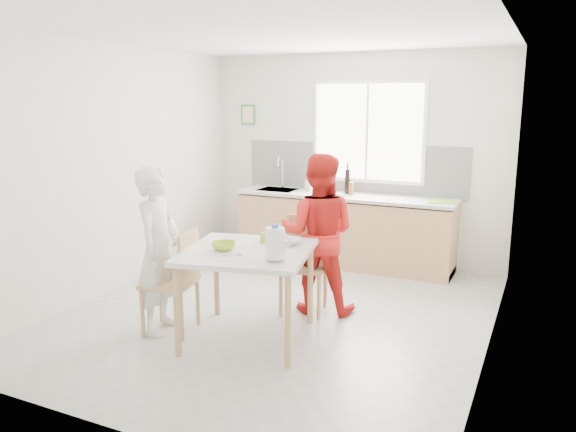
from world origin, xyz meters
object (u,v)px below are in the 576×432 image
object	(u,v)px
person_red	(318,234)
bowl_white	(287,242)
chair_far	(305,259)
wine_bottle_a	(347,181)
person_white	(158,250)
dining_table	(248,259)
milk_jug	(276,243)
chair_left	(177,277)
bowl_green	(224,246)
wine_bottle_b	(332,181)

from	to	relation	value
person_red	bowl_white	xyz separation A→B (m)	(-0.05, -0.60, 0.05)
chair_far	wine_bottle_a	world-z (taller)	wine_bottle_a
person_white	chair_far	bearing A→B (deg)	-55.47
dining_table	person_red	world-z (taller)	person_red
person_white	wine_bottle_a	distance (m)	2.95
bowl_white	milk_jug	world-z (taller)	milk_jug
dining_table	bowl_white	distance (m)	0.41
bowl_white	milk_jug	size ratio (longest dim) A/B	0.80
person_red	chair_left	bearing A→B (deg)	35.44
chair_left	bowl_green	world-z (taller)	chair_left
wine_bottle_a	chair_left	bearing A→B (deg)	-103.18
person_red	milk_jug	distance (m)	1.13
person_white	chair_left	bearing A→B (deg)	-90.00
chair_left	bowl_green	bearing A→B (deg)	84.03
person_red	wine_bottle_b	distance (m)	1.80
dining_table	wine_bottle_b	size ratio (longest dim) A/B	4.25
chair_left	bowl_green	xyz separation A→B (m)	(0.48, 0.05, 0.33)
dining_table	chair_left	xyz separation A→B (m)	(-0.66, -0.14, -0.21)
person_red	milk_jug	world-z (taller)	person_red
bowl_green	milk_jug	bearing A→B (deg)	-11.50
bowl_green	bowl_white	world-z (taller)	bowl_green
wine_bottle_a	wine_bottle_b	size ratio (longest dim) A/B	1.07
bowl_green	wine_bottle_b	world-z (taller)	wine_bottle_b
dining_table	bowl_green	world-z (taller)	bowl_green
person_red	bowl_green	size ratio (longest dim) A/B	7.44
milk_jug	wine_bottle_a	xyz separation A→B (m)	(-0.39, 2.84, 0.10)
wine_bottle_b	chair_far	bearing A→B (deg)	-77.72
milk_jug	person_white	bearing A→B (deg)	166.50
person_red	milk_jug	xyz separation A→B (m)	(0.08, -1.11, 0.18)
bowl_white	wine_bottle_a	world-z (taller)	wine_bottle_a
person_red	wine_bottle_a	xyz separation A→B (m)	(-0.31, 1.73, 0.28)
chair_left	chair_far	world-z (taller)	chair_far
person_white	wine_bottle_a	xyz separation A→B (m)	(0.82, 2.81, 0.31)
chair_left	bowl_white	world-z (taller)	chair_left
milk_jug	chair_left	bearing A→B (deg)	164.34
dining_table	wine_bottle_a	size ratio (longest dim) A/B	3.99
person_red	bowl_white	distance (m)	0.61
chair_left	wine_bottle_a	distance (m)	2.91
bowl_green	wine_bottle_b	size ratio (longest dim) A/B	0.72
chair_left	wine_bottle_b	size ratio (longest dim) A/B	3.18
chair_left	wine_bottle_b	distance (m)	2.85
bowl_white	wine_bottle_a	bearing A→B (deg)	96.17
person_red	bowl_green	world-z (taller)	person_red
bowl_white	bowl_green	bearing A→B (deg)	-136.76
chair_left	milk_jug	bearing A→B (deg)	74.34
bowl_green	wine_bottle_b	bearing A→B (deg)	90.56
chair_left	bowl_white	bearing A→B (deg)	104.34
person_red	bowl_green	distance (m)	1.11
dining_table	person_white	size ratio (longest dim) A/B	0.83
bowl_green	wine_bottle_a	size ratio (longest dim) A/B	0.67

